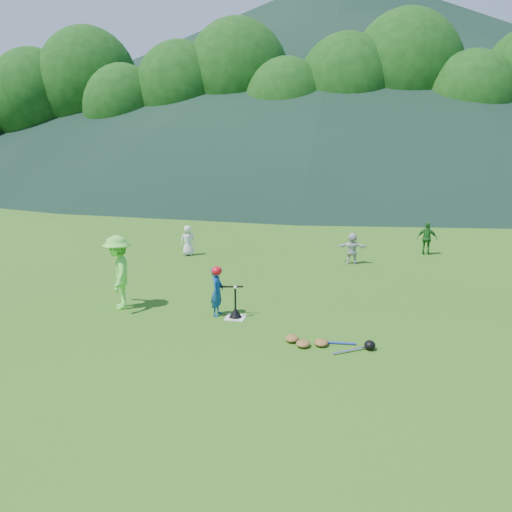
{
  "coord_description": "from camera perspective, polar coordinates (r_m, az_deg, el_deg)",
  "views": [
    {
      "loc": [
        2.54,
        -10.62,
        4.02
      ],
      "look_at": [
        0.0,
        2.5,
        0.9
      ],
      "focal_mm": 35.0,
      "sensor_mm": 36.0,
      "label": 1
    }
  ],
  "objects": [
    {
      "name": "fielder_a",
      "position": [
        17.84,
        -7.79,
        1.76
      ],
      "size": [
        0.62,
        0.53,
        1.07
      ],
      "primitive_type": "imported",
      "rotation": [
        0.0,
        0.0,
        3.56
      ],
      "color": "silver",
      "rests_on": "ground"
    },
    {
      "name": "adult_coach",
      "position": [
        12.47,
        -15.46,
        -1.82
      ],
      "size": [
        1.09,
        1.34,
        1.8
      ],
      "primitive_type": "imported",
      "rotation": [
        0.0,
        0.0,
        -1.15
      ],
      "color": "#68EB45",
      "rests_on": "ground"
    },
    {
      "name": "batter_child",
      "position": [
        11.67,
        -4.47,
        -4.05
      ],
      "size": [
        0.3,
        0.43,
        1.15
      ],
      "primitive_type": "imported",
      "rotation": [
        0.0,
        0.0,
        1.52
      ],
      "color": "navy",
      "rests_on": "ground"
    },
    {
      "name": "batter_gear",
      "position": [
        11.54,
        -4.39,
        -1.84
      ],
      "size": [
        0.73,
        0.26,
        0.51
      ],
      "color": "red",
      "rests_on": "ground"
    },
    {
      "name": "batting_tee",
      "position": [
        11.59,
        -2.36,
        -6.48
      ],
      "size": [
        0.3,
        0.3,
        0.68
      ],
      "color": "black",
      "rests_on": "home_plate"
    },
    {
      "name": "outfield_fence",
      "position": [
        38.84,
        7.24,
        8.12
      ],
      "size": [
        70.07,
        0.08,
        1.33
      ],
      "color": "gray",
      "rests_on": "ground"
    },
    {
      "name": "equipment_pile",
      "position": [
        10.19,
        7.46,
        -9.79
      ],
      "size": [
        1.8,
        0.71,
        0.19
      ],
      "color": "olive",
      "rests_on": "ground"
    },
    {
      "name": "fielder_d",
      "position": [
        16.78,
        10.94,
        0.88
      ],
      "size": [
        0.99,
        0.35,
        1.05
      ],
      "primitive_type": "imported",
      "rotation": [
        0.0,
        0.0,
        3.18
      ],
      "color": "silver",
      "rests_on": "ground"
    },
    {
      "name": "fielder_c",
      "position": [
        18.83,
        18.96,
        1.92
      ],
      "size": [
        0.73,
        0.41,
        1.17
      ],
      "primitive_type": "imported",
      "rotation": [
        0.0,
        0.0,
        2.95
      ],
      "color": "#1E651F",
      "rests_on": "ground"
    },
    {
      "name": "ground",
      "position": [
        11.63,
        -2.36,
        -7.08
      ],
      "size": [
        120.0,
        120.0,
        0.0
      ],
      "primitive_type": "plane",
      "color": "#2E5F15",
      "rests_on": "ground"
    },
    {
      "name": "baseball",
      "position": [
        11.4,
        -2.39,
        -3.6
      ],
      "size": [
        0.08,
        0.08,
        0.08
      ],
      "primitive_type": "sphere",
      "color": "white",
      "rests_on": "batting_tee"
    },
    {
      "name": "distant_hills",
      "position": [
        93.63,
        4.94,
        19.81
      ],
      "size": [
        155.0,
        140.0,
        32.0
      ],
      "color": "black",
      "rests_on": "ground"
    },
    {
      "name": "home_plate",
      "position": [
        11.63,
        -2.36,
        -7.03
      ],
      "size": [
        0.45,
        0.45,
        0.02
      ],
      "primitive_type": "cube",
      "color": "silver",
      "rests_on": "ground"
    },
    {
      "name": "tree_line",
      "position": [
        44.7,
        8.34,
        18.37
      ],
      "size": [
        70.04,
        11.4,
        14.82
      ],
      "color": "#382314",
      "rests_on": "ground"
    }
  ]
}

